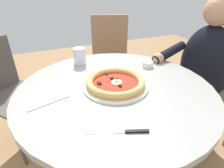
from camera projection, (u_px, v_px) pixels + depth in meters
name	position (u px, v px, depth m)	size (l,w,h in m)	color
dining_table	(115.00, 114.00, 0.93)	(0.92, 0.92, 0.75)	#999993
pizza_on_plate	(116.00, 83.00, 0.84)	(0.31, 0.31, 0.04)	white
water_glass	(80.00, 57.00, 1.07)	(0.07, 0.07, 0.10)	silver
steak_knife	(127.00, 132.00, 0.59)	(0.08, 0.20, 0.01)	silver
ramekin_capers	(147.00, 64.00, 1.04)	(0.06, 0.06, 0.03)	white
fork_utensil	(50.00, 103.00, 0.73)	(0.05, 0.17, 0.00)	#BCBCC1
diner_person	(197.00, 92.00, 1.29)	(0.38, 0.52, 1.12)	#282833
cafe_chair_diner	(212.00, 81.00, 1.34)	(0.49, 0.49, 0.90)	#957050
cafe_chair_spare_near	(110.00, 57.00, 1.75)	(0.50, 0.50, 0.92)	#957050
cafe_chair_spare_far	(6.00, 87.00, 1.33)	(0.54, 0.54, 0.84)	#504A45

